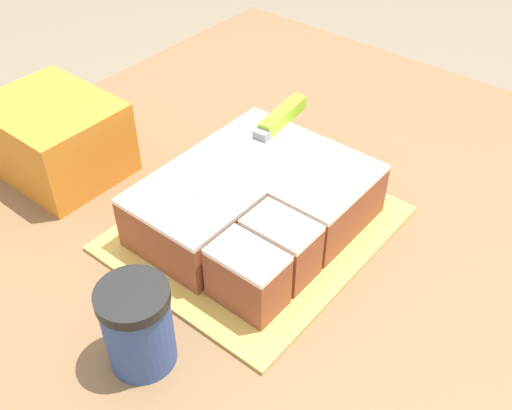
% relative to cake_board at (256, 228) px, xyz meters
% --- Properties ---
extents(cake_board, '(0.38, 0.33, 0.01)m').
position_rel_cake_board_xyz_m(cake_board, '(0.00, 0.00, 0.00)').
color(cake_board, gold).
rests_on(cake_board, countertop).
extents(cake, '(0.30, 0.25, 0.08)m').
position_rel_cake_board_xyz_m(cake, '(0.00, 0.00, 0.05)').
color(cake, '#994C2D').
rests_on(cake, cake_board).
extents(knife, '(0.28, 0.05, 0.02)m').
position_rel_cake_board_xyz_m(knife, '(0.12, 0.06, 0.10)').
color(knife, silver).
rests_on(knife, cake).
extents(coffee_cup, '(0.08, 0.08, 0.12)m').
position_rel_cake_board_xyz_m(coffee_cup, '(-0.26, -0.04, 0.06)').
color(coffee_cup, '#334C8C').
rests_on(coffee_cup, countertop).
extents(storage_box, '(0.17, 0.20, 0.12)m').
position_rel_cake_board_xyz_m(storage_box, '(-0.09, 0.35, 0.06)').
color(storage_box, orange).
rests_on(storage_box, countertop).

